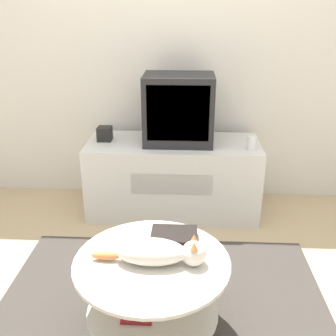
{
  "coord_description": "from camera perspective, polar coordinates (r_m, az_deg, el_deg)",
  "views": [
    {
      "loc": [
        0.12,
        -1.59,
        1.55
      ],
      "look_at": [
        0.01,
        0.59,
        0.64
      ],
      "focal_mm": 42.0,
      "sensor_mm": 36.0,
      "label": 1
    }
  ],
  "objects": [
    {
      "name": "ground_plane",
      "position": [
        2.22,
        -1.04,
        -21.67
      ],
      "size": [
        12.0,
        12.0,
        0.0
      ],
      "primitive_type": "plane",
      "color": "tan"
    },
    {
      "name": "wall_back",
      "position": [
        3.21,
        0.9,
        18.13
      ],
      "size": [
        8.0,
        0.05,
        2.6
      ],
      "color": "silver",
      "rests_on": "ground_plane"
    },
    {
      "name": "rug",
      "position": [
        2.21,
        -1.04,
        -21.49
      ],
      "size": [
        1.82,
        1.54,
        0.02
      ],
      "color": "#3D3833",
      "rests_on": "ground_plane"
    },
    {
      "name": "tv_stand",
      "position": [
        3.11,
        0.75,
        -1.3
      ],
      "size": [
        1.32,
        0.54,
        0.58
      ],
      "color": "silver",
      "rests_on": "ground_plane"
    },
    {
      "name": "tv",
      "position": [
        2.94,
        1.55,
        8.52
      ],
      "size": [
        0.51,
        0.37,
        0.51
      ],
      "color": "#232326",
      "rests_on": "tv_stand"
    },
    {
      "name": "speaker",
      "position": [
        3.07,
        -9.17,
        4.93
      ],
      "size": [
        0.11,
        0.11,
        0.11
      ],
      "color": "black",
      "rests_on": "tv_stand"
    },
    {
      "name": "mug",
      "position": [
        2.89,
        12.09,
        3.54
      ],
      "size": [
        0.07,
        0.07,
        0.1
      ],
      "color": "white",
      "rests_on": "tv_stand"
    },
    {
      "name": "coffee_table",
      "position": [
        1.97,
        -2.26,
        -16.72
      ],
      "size": [
        0.73,
        0.73,
        0.43
      ],
      "color": "#B2B2B7",
      "rests_on": "rug"
    },
    {
      "name": "dvd_box",
      "position": [
        2.0,
        0.9,
        -9.99
      ],
      "size": [
        0.23,
        0.17,
        0.05
      ],
      "color": "black",
      "rests_on": "coffee_table"
    },
    {
      "name": "cat",
      "position": [
        1.83,
        -1.38,
        -12.08
      ],
      "size": [
        0.53,
        0.16,
        0.14
      ],
      "rotation": [
        0.0,
        0.0,
        -0.02
      ],
      "color": "silver",
      "rests_on": "coffee_table"
    }
  ]
}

